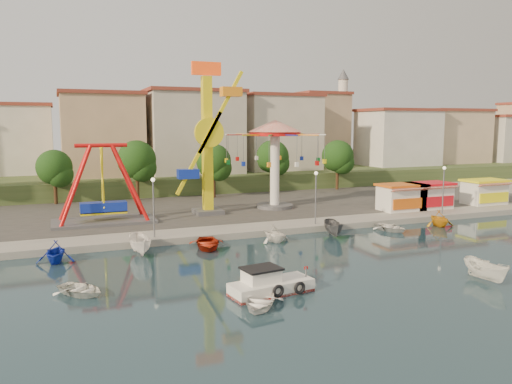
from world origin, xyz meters
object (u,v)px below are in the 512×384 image
rowboat_a (81,289)px  wave_swinger (275,144)px  skiff (486,270)px  pirate_ship_ride (103,185)px  kamikaze_tower (210,142)px  cabin_motorboat (269,286)px

rowboat_a → wave_swinger: bearing=5.3°
wave_swinger → skiff: wave_swinger is taller
pirate_ship_ride → kamikaze_tower: kamikaze_tower is taller
wave_swinger → skiff: (2.54, -29.33, -7.47)m
skiff → wave_swinger: bearing=98.1°
pirate_ship_ride → skiff: size_ratio=2.67×
cabin_motorboat → rowboat_a: 11.64m
wave_swinger → rowboat_a: (-22.90, -22.18, -7.85)m
pirate_ship_ride → wave_swinger: wave_swinger is taller
pirate_ship_ride → wave_swinger: 20.21m
kamikaze_tower → cabin_motorboat: kamikaze_tower is taller
kamikaze_tower → wave_swinger: kamikaze_tower is taller
pirate_ship_ride → cabin_motorboat: size_ratio=1.83×
pirate_ship_ride → kamikaze_tower: 12.22m
pirate_ship_ride → rowboat_a: (-3.16, -20.14, -4.05)m
rowboat_a → skiff: (25.44, -7.16, 0.37)m
rowboat_a → kamikaze_tower: bearing=16.2°
kamikaze_tower → wave_swinger: size_ratio=1.42×
pirate_ship_ride → cabin_motorboat: pirate_ship_ride is taller
pirate_ship_ride → kamikaze_tower: (11.47, 0.78, 4.15)m
kamikaze_tower → cabin_motorboat: (-3.73, -25.01, -8.05)m
wave_swinger → cabin_motorboat: bearing=-114.6°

